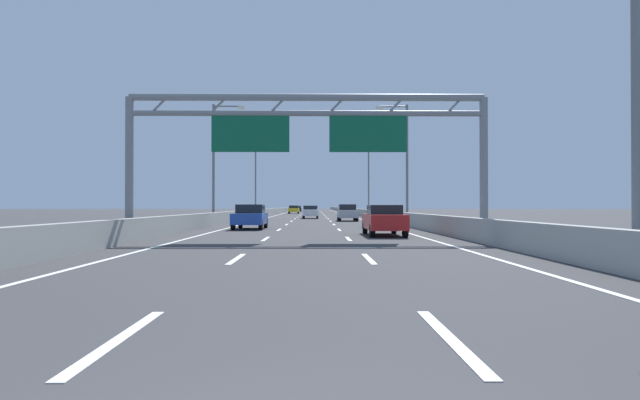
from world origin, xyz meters
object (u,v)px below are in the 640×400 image
Objects in this scene: streetlamp_right_near at (625,34)px; white_car at (310,212)px; streetlamp_left_far at (257,177)px; blue_car at (250,217)px; sign_gantry at (308,129)px; red_car at (384,220)px; yellow_car at (294,209)px; streetlamp_right_mid at (404,156)px; silver_car at (347,212)px; streetlamp_right_far at (367,177)px; streetlamp_left_mid at (216,156)px; black_car at (297,208)px.

streetlamp_right_near is 50.12m from white_car.
streetlamp_left_far is 2.17× the size of blue_car.
red_car is (3.67, 2.62, -4.04)m from sign_gantry.
sign_gantry is 3.80× the size of yellow_car.
blue_car is at bearing 110.09° from sign_gantry.
streetlamp_right_mid is 10.21m from silver_car.
streetlamp_right_near is at bearing -62.81° from blue_car.
streetlamp_right_near is at bearing -82.87° from yellow_car.
white_car is at bearing 112.86° from streetlamp_right_mid.
blue_car is 27.89m from white_car.
streetlamp_right_mid is at bearing -67.14° from white_car.
yellow_car is at bearing 114.04° from streetlamp_right_far.
streetlamp_right_mid is 2.24× the size of white_car.
streetlamp_right_near reaches higher than red_car.
streetlamp_right_near is 2.24× the size of white_car.
streetlamp_right_mid is at bearing 77.56° from red_car.
streetlamp_left_mid is 1.00× the size of streetlamp_right_mid.
blue_car is (-7.08, -17.84, -0.02)m from silver_car.
streetlamp_right_near is 87.82m from yellow_car.
streetlamp_left_far is at bearing 103.41° from streetlamp_right_near.
white_car is (3.29, -37.70, -0.00)m from yellow_car.
streetlamp_right_near is 1.00× the size of streetlamp_right_mid.
yellow_car is (-10.88, 87.02, -4.64)m from streetlamp_right_near.
streetlamp_left_mid is at bearing -94.16° from yellow_car.
yellow_car is 0.95× the size of silver_car.
streetlamp_right_mid is at bearing 0.00° from streetlamp_left_mid.
blue_car is at bearing -90.21° from yellow_car.
sign_gantry is 1.67× the size of streetlamp_right_near.
streetlamp_left_mid reaches higher than yellow_car.
streetlamp_left_far is at bearing 90.00° from streetlamp_left_mid.
yellow_car is 0.91× the size of black_car.
streetlamp_left_far is at bearing -99.42° from yellow_car.
yellow_car is (-3.44, 75.43, -4.04)m from sign_gantry.
streetlamp_left_mid is 14.93m from streetlamp_right_mid.
white_car is 0.92× the size of black_car.
blue_car is (3.81, -40.98, -4.62)m from streetlamp_left_far.
streetlamp_left_mid is at bearing 110.79° from sign_gantry.
silver_car is 0.96× the size of black_car.
silver_car is at bearing -70.16° from white_car.
white_car is at bearing -61.12° from streetlamp_left_far.
blue_car is at bearing -97.27° from white_car.
white_car is at bearing -87.08° from black_car.
streetlamp_left_far is 2.17× the size of silver_car.
silver_car is at bearing -84.97° from black_car.
streetlamp_right_mid is 1.00× the size of streetlamp_right_far.
streetlamp_right_far is 60.33m from black_car.
streetlamp_left_mid and streetlamp_right_mid have the same top height.
streetlamp_left_far is 41.41m from blue_car.
streetlamp_left_far is 59.38m from black_car.
red_car is at bearing -77.03° from streetlamp_left_far.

